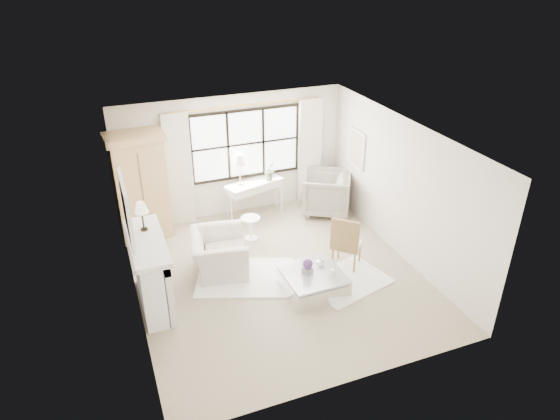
{
  "coord_description": "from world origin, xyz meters",
  "views": [
    {
      "loc": [
        -2.71,
        -7.11,
        5.37
      ],
      "look_at": [
        0.12,
        0.2,
        1.25
      ],
      "focal_mm": 32.0,
      "sensor_mm": 36.0,
      "label": 1
    }
  ],
  "objects_px": {
    "armoire": "(141,186)",
    "console_table": "(254,198)",
    "coffee_table": "(313,282)",
    "club_armchair": "(219,253)"
  },
  "relations": [
    {
      "from": "armoire",
      "to": "console_table",
      "type": "xyz_separation_m",
      "value": [
        2.41,
        0.06,
        -0.74
      ]
    },
    {
      "from": "armoire",
      "to": "coffee_table",
      "type": "distance_m",
      "value": 4.01
    },
    {
      "from": "armoire",
      "to": "console_table",
      "type": "height_order",
      "value": "armoire"
    },
    {
      "from": "coffee_table",
      "to": "armoire",
      "type": "bearing_deg",
      "value": 128.16
    },
    {
      "from": "club_armchair",
      "to": "coffee_table",
      "type": "relative_size",
      "value": 1.12
    },
    {
      "from": "club_armchair",
      "to": "coffee_table",
      "type": "xyz_separation_m",
      "value": [
        1.36,
        -1.21,
        -0.19
      ]
    },
    {
      "from": "coffee_table",
      "to": "club_armchair",
      "type": "bearing_deg",
      "value": 137.29
    },
    {
      "from": "armoire",
      "to": "console_table",
      "type": "distance_m",
      "value": 2.53
    },
    {
      "from": "console_table",
      "to": "coffee_table",
      "type": "xyz_separation_m",
      "value": [
        0.04,
        -3.09,
        -0.22
      ]
    },
    {
      "from": "console_table",
      "to": "coffee_table",
      "type": "bearing_deg",
      "value": -105.28
    }
  ]
}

